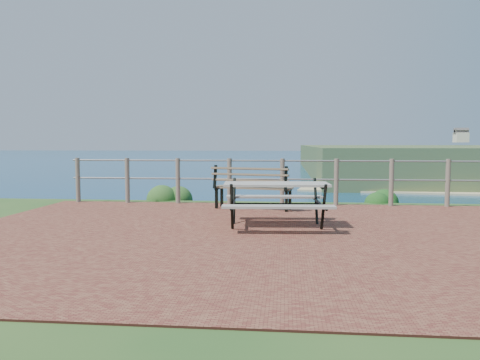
# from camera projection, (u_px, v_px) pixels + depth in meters

# --- Properties ---
(ground) EXTENTS (10.00, 7.00, 0.12)m
(ground) POSITION_uv_depth(u_px,v_px,m) (281.00, 236.00, 6.82)
(ground) COLOR brown
(ground) RESTS_ON ground
(ocean) EXTENTS (1200.00, 1200.00, 0.00)m
(ocean) POSITION_uv_depth(u_px,v_px,m) (285.00, 146.00, 205.27)
(ocean) COLOR #146579
(ocean) RESTS_ON ground
(safety_railing) EXTENTS (9.40, 0.10, 1.00)m
(safety_railing) POSITION_uv_depth(u_px,v_px,m) (282.00, 179.00, 10.10)
(safety_railing) COLOR #6B5B4C
(safety_railing) RESTS_ON ground
(picnic_table) EXTENTS (1.70, 1.43, 0.70)m
(picnic_table) POSITION_uv_depth(u_px,v_px,m) (276.00, 200.00, 7.45)
(picnic_table) COLOR gray
(picnic_table) RESTS_ON ground
(park_bench) EXTENTS (1.63, 0.75, 0.89)m
(park_bench) POSITION_uv_depth(u_px,v_px,m) (253.00, 181.00, 9.40)
(park_bench) COLOR brown
(park_bench) RESTS_ON ground
(shrub_lip_west) EXTENTS (0.80, 0.80, 0.55)m
(shrub_lip_west) POSITION_uv_depth(u_px,v_px,m) (170.00, 200.00, 11.20)
(shrub_lip_west) COLOR #23521E
(shrub_lip_west) RESTS_ON ground
(shrub_lip_east) EXTENTS (0.68, 0.68, 0.38)m
(shrub_lip_east) POSITION_uv_depth(u_px,v_px,m) (377.00, 201.00, 10.87)
(shrub_lip_east) COLOR #154617
(shrub_lip_east) RESTS_ON ground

